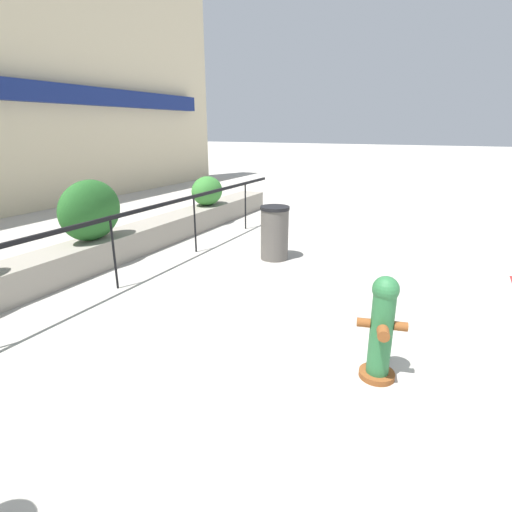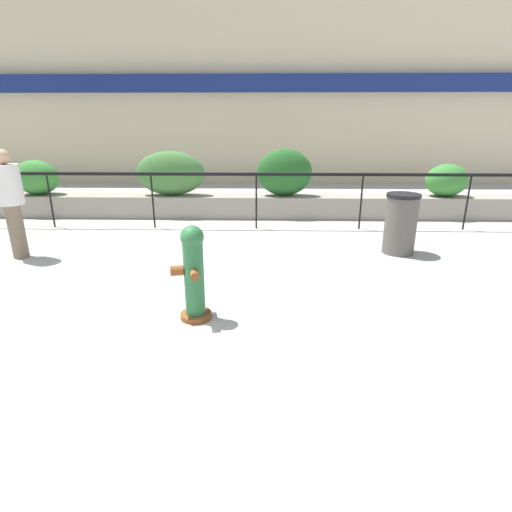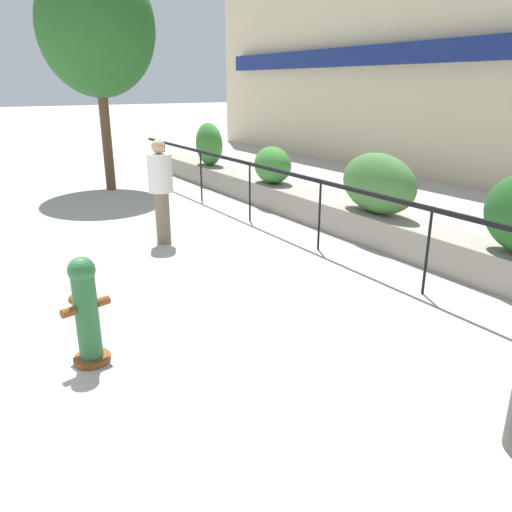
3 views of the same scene
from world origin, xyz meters
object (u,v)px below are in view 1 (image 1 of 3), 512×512
(trash_bin, at_px, (275,233))
(fire_hydrant, at_px, (382,328))
(hedge_bush_3, at_px, (90,210))
(hedge_bush_4, at_px, (207,191))

(trash_bin, bearing_deg, fire_hydrant, -140.84)
(hedge_bush_3, relative_size, hedge_bush_4, 1.33)
(hedge_bush_3, bearing_deg, hedge_bush_4, 0.00)
(hedge_bush_3, relative_size, trash_bin, 1.23)
(fire_hydrant, bearing_deg, hedge_bush_4, 46.59)
(hedge_bush_3, height_order, hedge_bush_4, hedge_bush_3)
(hedge_bush_4, height_order, trash_bin, hedge_bush_4)
(hedge_bush_4, distance_m, trash_bin, 3.28)
(hedge_bush_3, relative_size, fire_hydrant, 1.15)
(fire_hydrant, height_order, trash_bin, fire_hydrant)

